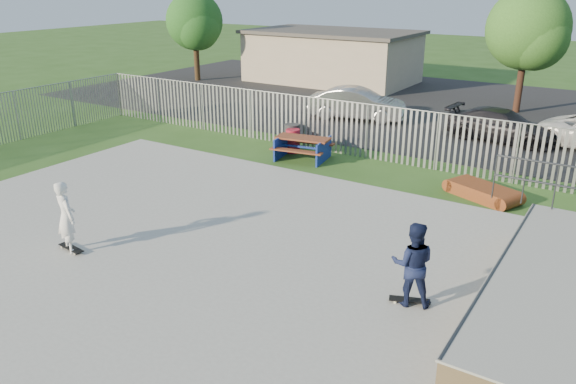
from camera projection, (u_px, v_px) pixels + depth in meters
The scene contains 17 objects.
ground at pixel (175, 241), 14.10m from camera, with size 120.00×120.00×0.00m, color #30571D.
concrete_slab at pixel (175, 238), 14.07m from camera, with size 15.00×12.00×0.15m, color #9E9E99.
fence at pixel (304, 163), 16.85m from camera, with size 26.04×16.02×2.00m.
picnic_table at pixel (303, 148), 20.41m from camera, with size 2.18×1.90×0.82m.
funbox at pixel (483, 192), 16.80m from camera, with size 2.15×1.64×0.39m.
trash_bin_red at pixel (293, 141), 21.21m from camera, with size 0.53×0.53×0.89m, color maroon.
trash_bin_grey at pixel (292, 137), 21.63m from camera, with size 0.58×0.58×0.97m, color #2A2B2D.
parking_lot at pixel (430, 106), 29.07m from camera, with size 40.00×18.00×0.02m, color black.
car_silver at pixel (357, 104), 26.08m from camera, with size 1.55×4.45×1.46m, color #A1A2A6.
car_dark at pixel (502, 125), 22.61m from camera, with size 1.77×4.36×1.27m, color black.
building at pixel (332, 56), 35.68m from camera, with size 10.40×6.40×3.20m.
tree_left at pixel (195, 21), 35.36m from camera, with size 3.57×3.57×5.50m.
tree_mid at pixel (528, 29), 26.37m from camera, with size 3.84×3.84×5.93m.
skateboard_a at pixel (409, 301), 11.09m from camera, with size 0.82×0.47×0.08m.
skateboard_b at pixel (71, 249), 13.26m from camera, with size 0.82×0.29×0.08m.
skater_navy at pixel (413, 264), 10.80m from camera, with size 0.84×0.65×1.73m, color #131B3D.
skater_white at pixel (66, 217), 12.96m from camera, with size 0.63×0.41×1.73m, color white.
Camera 1 is at (9.26, -9.21, 6.13)m, focal length 35.00 mm.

